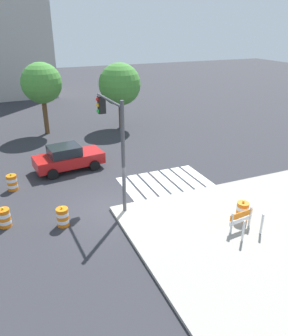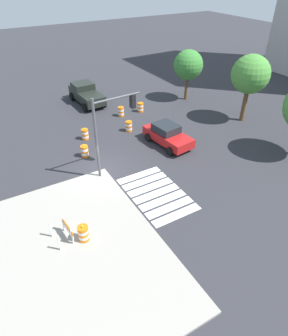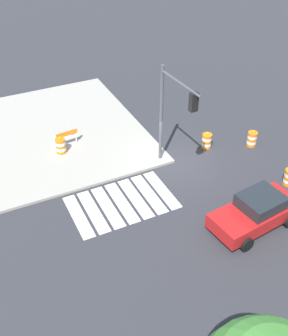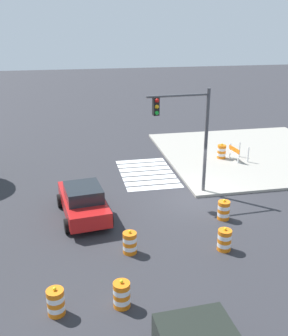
# 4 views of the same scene
# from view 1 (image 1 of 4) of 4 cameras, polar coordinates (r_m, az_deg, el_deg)

# --- Properties ---
(ground_plane) EXTENTS (120.00, 120.00, 0.00)m
(ground_plane) POSITION_cam_1_polar(r_m,az_deg,el_deg) (17.15, -5.89, -7.09)
(ground_plane) COLOR #2D2D33
(crosswalk_stripes) EXTENTS (5.10, 3.20, 0.02)m
(crosswalk_stripes) POSITION_cam_1_polar(r_m,az_deg,el_deg) (19.93, 3.56, -2.35)
(crosswalk_stripes) COLOR silver
(crosswalk_stripes) RESTS_ON ground
(sports_car) EXTENTS (4.49, 2.52, 1.63)m
(sports_car) POSITION_cam_1_polar(r_m,az_deg,el_deg) (21.81, -12.91, 1.73)
(sports_car) COLOR red
(sports_car) RESTS_ON ground
(traffic_barrel_near_corner) EXTENTS (0.56, 0.56, 1.02)m
(traffic_barrel_near_corner) POSITION_cam_1_polar(r_m,az_deg,el_deg) (16.83, -22.82, -7.88)
(traffic_barrel_near_corner) COLOR orange
(traffic_barrel_near_corner) RESTS_ON ground
(traffic_barrel_median_far) EXTENTS (0.56, 0.56, 1.02)m
(traffic_barrel_median_far) POSITION_cam_1_polar(r_m,az_deg,el_deg) (16.05, -13.76, -8.16)
(traffic_barrel_median_far) COLOR orange
(traffic_barrel_median_far) RESTS_ON ground
(traffic_barrel_far_curb) EXTENTS (0.56, 0.56, 1.02)m
(traffic_barrel_far_curb) POSITION_cam_1_polar(r_m,az_deg,el_deg) (20.20, -21.66, -2.34)
(traffic_barrel_far_curb) COLOR orange
(traffic_barrel_far_curb) RESTS_ON ground
(traffic_barrel_on_sidewalk) EXTENTS (0.56, 0.56, 1.02)m
(traffic_barrel_on_sidewalk) POSITION_cam_1_polar(r_m,az_deg,el_deg) (16.43, 16.49, -7.10)
(traffic_barrel_on_sidewalk) COLOR orange
(traffic_barrel_on_sidewalk) RESTS_ON sidewalk_corner
(construction_barricade) EXTENTS (1.31, 0.90, 1.00)m
(construction_barricade) POSITION_cam_1_polar(r_m,az_deg,el_deg) (15.54, 16.69, -8.51)
(construction_barricade) COLOR silver
(construction_barricade) RESTS_ON sidewalk_corner
(traffic_light_pole) EXTENTS (0.53, 3.29, 5.50)m
(traffic_light_pole) POSITION_cam_1_polar(r_m,az_deg,el_deg) (16.17, -5.26, 6.19)
(traffic_light_pole) COLOR #4C4C51
(traffic_light_pole) RESTS_ON sidewalk_corner
(street_tree_streetside_near) EXTENTS (3.28, 3.28, 5.90)m
(street_tree_streetside_near) POSITION_cam_1_polar(r_m,az_deg,el_deg) (28.98, -17.15, 13.70)
(street_tree_streetside_near) COLOR brown
(street_tree_streetside_near) RESTS_ON ground
(street_tree_streetside_far) EXTENTS (3.64, 3.64, 5.68)m
(street_tree_streetside_far) POSITION_cam_1_polar(r_m,az_deg,el_deg) (29.63, -4.19, 14.10)
(street_tree_streetside_far) COLOR brown
(street_tree_streetside_far) RESTS_ON ground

